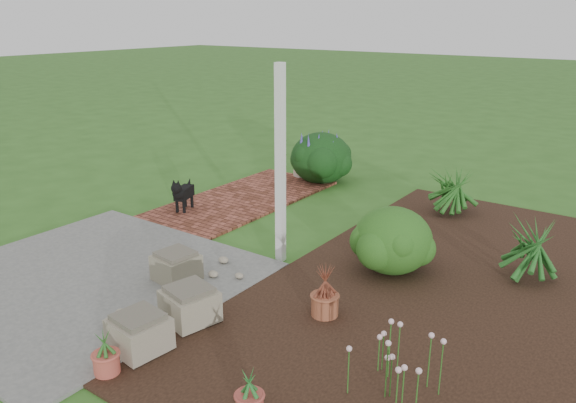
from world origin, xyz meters
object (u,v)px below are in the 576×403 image
Objects in this scene: cream_ceramic_urn at (302,164)px; evergreen_shrub at (393,238)px; black_dog at (182,192)px; stone_trough_near at (140,334)px.

evergreen_shrub is (3.29, -2.86, 0.17)m from cream_ceramic_urn.
cream_ceramic_urn is 0.47× the size of evergreen_shrub.
black_dog is 1.27× the size of cream_ceramic_urn.
evergreen_shrub is at bearing 69.27° from stone_trough_near.
stone_trough_near is at bearing -69.44° from black_dog.
stone_trough_near is 1.02× the size of cream_ceramic_urn.
evergreen_shrub reaches higher than stone_trough_near.
evergreen_shrub is (3.66, -0.03, 0.09)m from black_dog.
evergreen_shrub is at bearing -19.96° from black_dog.
cream_ceramic_urn is (0.37, 2.83, -0.08)m from black_dog.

